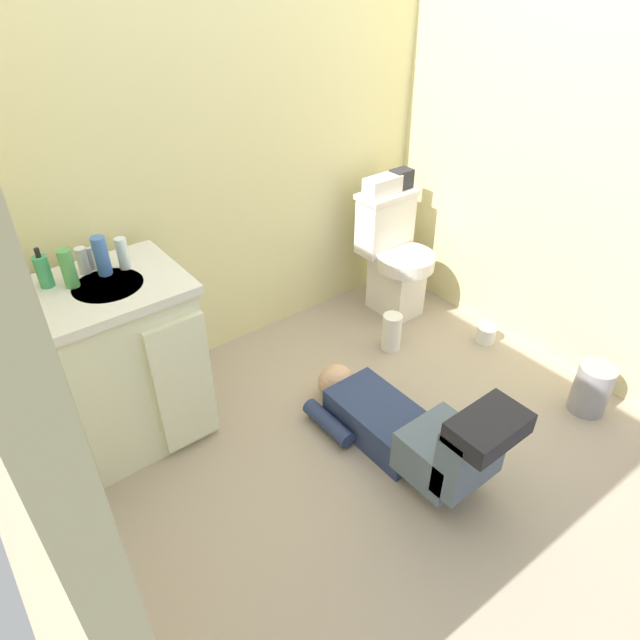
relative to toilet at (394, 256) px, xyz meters
name	(u,v)px	position (x,y,z in m)	size (l,w,h in m)	color
ground_plane	(348,428)	(-0.90, -0.64, -0.39)	(2.98, 2.90, 0.04)	tan
wall_back	(222,130)	(-0.90, 0.35, 0.83)	(2.64, 0.08, 2.40)	beige
wall_right	(557,130)	(0.39, -0.64, 0.83)	(0.08, 1.90, 2.40)	beige
toilet	(394,256)	(0.00, 0.00, 0.00)	(0.36, 0.46, 0.75)	silver
vanity_cabinet	(127,361)	(-1.69, -0.05, 0.05)	(0.60, 0.53, 0.82)	beige
faucet	(91,259)	(-1.70, 0.10, 0.50)	(0.02, 0.02, 0.10)	silver
person_plumber	(409,429)	(-0.82, -0.96, -0.19)	(0.39, 1.06, 0.52)	navy
tissue_box	(382,185)	(-0.05, 0.09, 0.43)	(0.22, 0.11, 0.10)	silver
toiletry_bag	(401,179)	(0.10, 0.09, 0.44)	(0.12, 0.09, 0.11)	#26262D
soap_dispenser	(43,271)	(-1.89, 0.08, 0.52)	(0.06, 0.06, 0.17)	#3A9C60
bottle_green	(68,268)	(-1.81, 0.01, 0.53)	(0.05, 0.05, 0.16)	#4B9C52
bottle_white	(83,260)	(-1.73, 0.09, 0.51)	(0.05, 0.05, 0.11)	silver
bottle_blue	(101,256)	(-1.67, 0.03, 0.53)	(0.06, 0.06, 0.17)	#3D6BBB
bottle_clear	(123,253)	(-1.58, 0.03, 0.52)	(0.05, 0.05, 0.14)	silver
trash_can	(592,389)	(0.13, -1.29, -0.23)	(0.18, 0.18, 0.27)	gray
paper_towel_roll	(392,332)	(-0.30, -0.32, -0.26)	(0.11, 0.11, 0.23)	white
toilet_paper_roll	(486,334)	(0.19, -0.62, -0.32)	(0.11, 0.11, 0.10)	white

